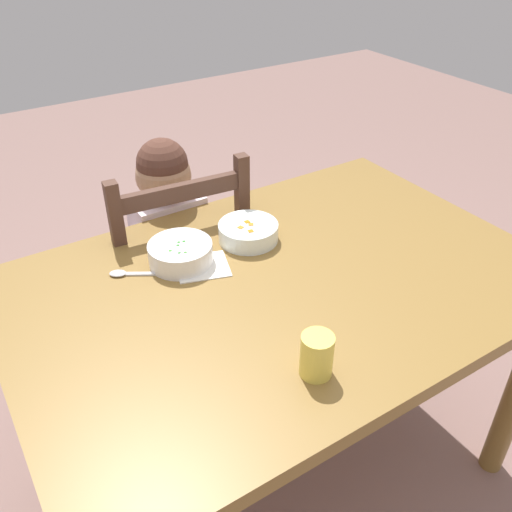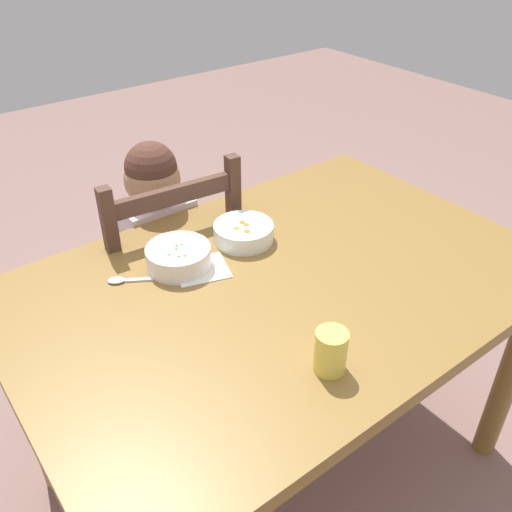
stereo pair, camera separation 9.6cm
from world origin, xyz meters
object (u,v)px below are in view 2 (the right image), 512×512
(dining_chair, at_px, (166,288))
(child_figure, at_px, (164,243))
(spoon, at_px, (125,280))
(drinking_cup, at_px, (331,351))
(bowl_of_carrots, at_px, (244,232))
(dining_table, at_px, (282,310))
(bowl_of_peas, at_px, (179,256))

(dining_chair, bearing_deg, child_figure, -57.94)
(spoon, bearing_deg, drinking_cup, -69.26)
(bowl_of_carrots, bearing_deg, spoon, 175.82)
(dining_chair, xyz_separation_m, child_figure, (0.00, -0.01, 0.18))
(bowl_of_carrots, distance_m, drinking_cup, 0.53)
(dining_table, bearing_deg, drinking_cup, -112.67)
(dining_table, distance_m, spoon, 0.41)
(dining_chair, relative_size, bowl_of_carrots, 5.70)
(bowl_of_carrots, xyz_separation_m, spoon, (-0.35, 0.03, -0.02))
(bowl_of_peas, distance_m, spoon, 0.15)
(bowl_of_peas, distance_m, bowl_of_carrots, 0.21)
(dining_table, distance_m, child_figure, 0.50)
(dining_table, height_order, drinking_cup, drinking_cup)
(bowl_of_carrots, bearing_deg, drinking_cup, -106.76)
(dining_table, height_order, dining_chair, dining_chair)
(bowl_of_carrots, bearing_deg, dining_chair, 109.99)
(dining_chair, bearing_deg, spoon, -131.64)
(dining_table, distance_m, dining_chair, 0.55)
(dining_table, height_order, child_figure, child_figure)
(bowl_of_carrots, relative_size, drinking_cup, 1.73)
(dining_table, xyz_separation_m, drinking_cup, (-0.13, -0.30, 0.15))
(child_figure, relative_size, bowl_of_carrots, 5.85)
(dining_table, xyz_separation_m, child_figure, (-0.08, 0.50, -0.01))
(spoon, bearing_deg, dining_table, -35.20)
(bowl_of_peas, bearing_deg, drinking_cup, -83.59)
(dining_chair, bearing_deg, dining_table, -80.71)
(dining_table, relative_size, spoon, 10.58)
(child_figure, height_order, spoon, child_figure)
(dining_table, height_order, spoon, spoon)
(bowl_of_peas, height_order, bowl_of_carrots, bowl_of_peas)
(dining_table, relative_size, drinking_cup, 13.96)
(spoon, distance_m, drinking_cup, 0.57)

